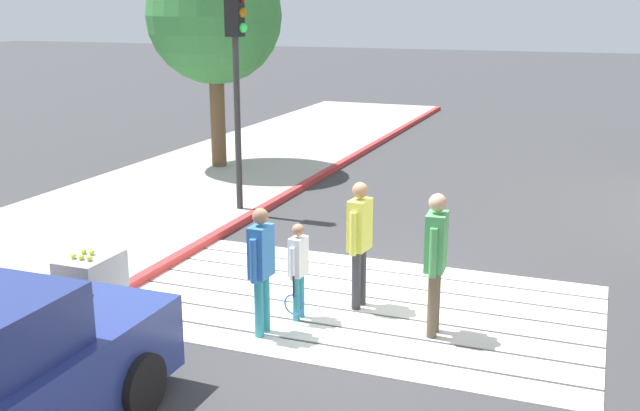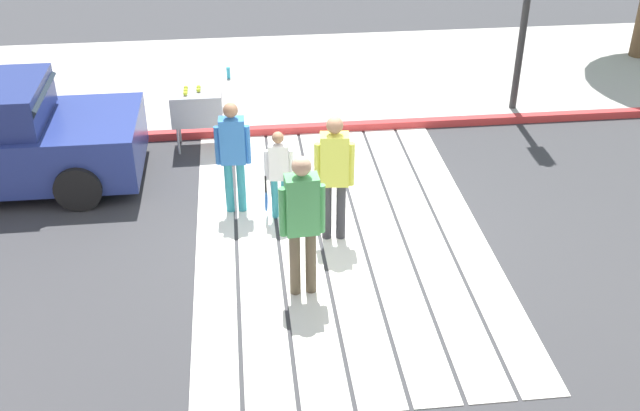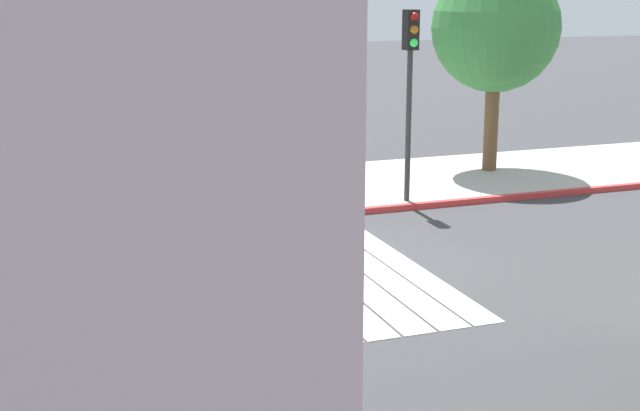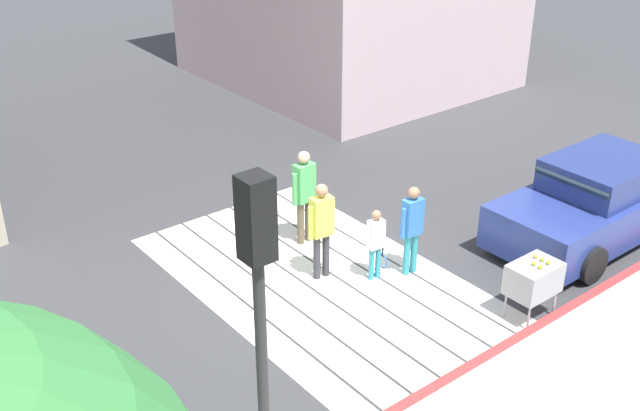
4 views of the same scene
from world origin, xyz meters
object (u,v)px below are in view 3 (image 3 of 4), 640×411
(street_tree, at_px, (496,32))
(pedestrian_adult_trailing, at_px, (217,213))
(pedestrian_adult_side, at_px, (303,214))
(water_bottle, at_px, (166,194))
(tennis_ball_cart, at_px, (164,202))
(traffic_light_corner, at_px, (410,67))
(pedestrian_child_with_racket, at_px, (255,225))
(pedestrian_adult_lead, at_px, (296,232))

(street_tree, xyz_separation_m, pedestrian_adult_trailing, (4.99, -8.31, -2.68))
(pedestrian_adult_side, bearing_deg, water_bottle, -166.81)
(pedestrian_adult_side, bearing_deg, tennis_ball_cart, -148.27)
(street_tree, bearing_deg, water_bottle, -88.48)
(traffic_light_corner, distance_m, street_tree, 4.09)
(pedestrian_adult_side, bearing_deg, pedestrian_adult_trailing, -123.66)
(tennis_ball_cart, height_order, pedestrian_adult_trailing, pedestrian_adult_trailing)
(street_tree, height_order, pedestrian_adult_trailing, street_tree)
(tennis_ball_cart, distance_m, pedestrian_adult_side, 3.47)
(traffic_light_corner, xyz_separation_m, street_tree, (-2.22, 3.39, 0.59))
(street_tree, relative_size, pedestrian_adult_trailing, 3.26)
(traffic_light_corner, height_order, street_tree, street_tree)
(tennis_ball_cart, xyz_separation_m, water_bottle, (-2.67, 0.50, -0.47))
(tennis_ball_cart, bearing_deg, pedestrian_child_with_racket, 26.03)
(traffic_light_corner, relative_size, pedestrian_adult_side, 2.43)
(street_tree, xyz_separation_m, tennis_ball_cart, (2.89, -8.87, -2.93))
(pedestrian_adult_lead, bearing_deg, pedestrian_adult_trailing, -159.18)
(pedestrian_adult_trailing, bearing_deg, street_tree, 120.99)
(water_bottle, distance_m, pedestrian_adult_lead, 6.84)
(traffic_light_corner, relative_size, pedestrian_child_with_racket, 3.27)
(street_tree, relative_size, tennis_ball_cart, 5.23)
(traffic_light_corner, bearing_deg, tennis_ball_cart, -82.93)
(street_tree, relative_size, pedestrian_adult_side, 3.05)
(street_tree, xyz_separation_m, pedestrian_adult_side, (5.83, -7.05, -2.61))
(traffic_light_corner, height_order, water_bottle, traffic_light_corner)
(traffic_light_corner, relative_size, street_tree, 0.80)
(water_bottle, height_order, pedestrian_adult_side, pedestrian_adult_side)
(street_tree, relative_size, pedestrian_child_with_racket, 4.10)
(pedestrian_adult_lead, height_order, pedestrian_adult_trailing, pedestrian_adult_lead)
(pedestrian_adult_trailing, xyz_separation_m, pedestrian_adult_side, (0.84, 1.26, 0.07))
(tennis_ball_cart, relative_size, water_bottle, 4.63)
(pedestrian_adult_lead, relative_size, pedestrian_adult_side, 1.04)
(traffic_light_corner, relative_size, tennis_ball_cart, 4.17)
(traffic_light_corner, distance_m, pedestrian_adult_trailing, 6.02)
(traffic_light_corner, bearing_deg, pedestrian_adult_side, -45.33)
(traffic_light_corner, relative_size, water_bottle, 19.27)
(traffic_light_corner, bearing_deg, street_tree, 123.17)
(pedestrian_adult_side, bearing_deg, traffic_light_corner, 134.67)
(pedestrian_adult_lead, xyz_separation_m, pedestrian_adult_side, (-1.14, 0.51, -0.04))
(pedestrian_adult_side, distance_m, pedestrian_child_with_racket, 0.95)
(water_bottle, bearing_deg, street_tree, 91.52)
(street_tree, distance_m, pedestrian_adult_trailing, 10.06)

